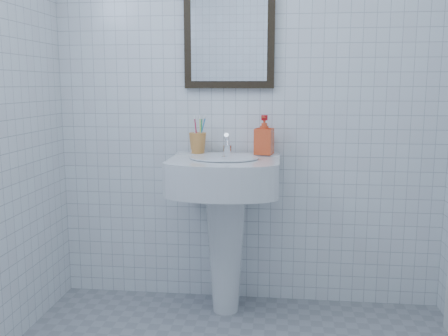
# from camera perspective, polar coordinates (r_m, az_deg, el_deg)

# --- Properties ---
(wall_back) EXTENTS (2.20, 0.02, 2.50)m
(wall_back) POSITION_cam_1_polar(r_m,az_deg,el_deg) (2.83, 2.76, 9.29)
(wall_back) COLOR white
(wall_back) RESTS_ON ground
(wall_front) EXTENTS (2.20, 0.02, 2.50)m
(wall_front) POSITION_cam_1_polar(r_m,az_deg,el_deg) (0.47, -17.41, 7.72)
(wall_front) COLOR white
(wall_front) RESTS_ON ground
(washbasin) EXTENTS (0.58, 0.42, 0.89)m
(washbasin) POSITION_cam_1_polar(r_m,az_deg,el_deg) (2.71, 0.14, -4.66)
(washbasin) COLOR silver
(washbasin) RESTS_ON ground
(faucet) EXTENTS (0.05, 0.11, 0.12)m
(faucet) POSITION_cam_1_polar(r_m,az_deg,el_deg) (2.75, 0.39, 2.60)
(faucet) COLOR white
(faucet) RESTS_ON washbasin
(toothbrush_cup) EXTENTS (0.13, 0.13, 0.11)m
(toothbrush_cup) POSITION_cam_1_polar(r_m,az_deg,el_deg) (2.79, -3.03, 2.87)
(toothbrush_cup) COLOR #CE843B
(toothbrush_cup) RESTS_ON washbasin
(soap_dispenser) EXTENTS (0.11, 0.11, 0.21)m
(soap_dispenser) POSITION_cam_1_polar(r_m,az_deg,el_deg) (2.74, 4.61, 3.77)
(soap_dispenser) COLOR red
(soap_dispenser) RESTS_ON washbasin
(wall_mirror) EXTENTS (0.50, 0.04, 0.62)m
(wall_mirror) POSITION_cam_1_polar(r_m,az_deg,el_deg) (2.84, 0.60, 15.37)
(wall_mirror) COLOR black
(wall_mirror) RESTS_ON wall_back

